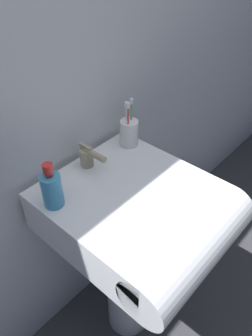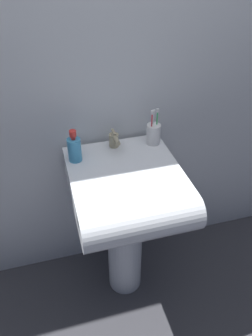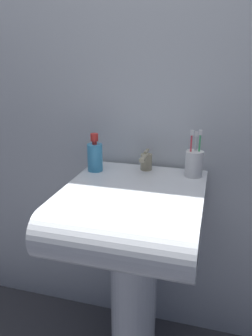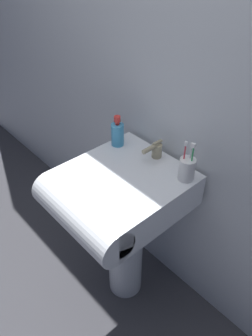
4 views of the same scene
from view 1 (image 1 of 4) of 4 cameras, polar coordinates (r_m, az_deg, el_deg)
The scene contains 7 objects.
ground_plane at distance 1.79m, azimuth 0.37°, elevation -24.50°, with size 6.00×6.00×0.00m, color #38383D.
wall_back at distance 1.10m, azimuth -11.82°, elevation 16.86°, with size 5.00×0.05×2.40m, color silver.
sink_pedestal at distance 1.49m, azimuth 0.43°, elevation -18.52°, with size 0.19×0.19×0.69m, color white.
sink_basin at distance 1.12m, azimuth 2.96°, elevation -8.46°, with size 0.51×0.60×0.17m.
faucet at distance 1.17m, azimuth -6.47°, elevation 2.05°, with size 0.05×0.12×0.09m.
toothbrush_cup at distance 1.27m, azimuth 0.53°, elevation 6.22°, with size 0.07×0.07×0.19m.
soap_bottle at distance 1.03m, azimuth -12.80°, elevation -3.60°, with size 0.06×0.06×0.16m.
Camera 1 is at (-0.60, -0.53, 1.60)m, focal length 35.00 mm.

